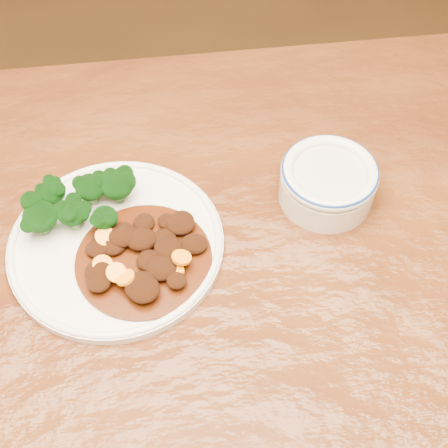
{
  "coord_description": "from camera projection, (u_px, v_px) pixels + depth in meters",
  "views": [
    {
      "loc": [
        0.01,
        -0.36,
        1.39
      ],
      "look_at": [
        0.04,
        0.1,
        0.77
      ],
      "focal_mm": 50.0,
      "sensor_mm": 36.0,
      "label": 1
    }
  ],
  "objects": [
    {
      "name": "dining_table",
      "position": [
        200.0,
        334.0,
        0.79
      ],
      "size": [
        1.56,
        1.0,
        0.75
      ],
      "rotation": [
        0.0,
        0.0,
        0.07
      ],
      "color": "#5C3010",
      "rests_on": "ground"
    },
    {
      "name": "dip_bowl",
      "position": [
        328.0,
        181.0,
        0.79
      ],
      "size": [
        0.12,
        0.12,
        0.06
      ],
      "rotation": [
        0.0,
        0.0,
        0.14
      ],
      "color": "silver",
      "rests_on": "dining_table"
    },
    {
      "name": "dinner_plate",
      "position": [
        116.0,
        243.0,
        0.76
      ],
      "size": [
        0.26,
        0.26,
        0.02
      ],
      "rotation": [
        0.0,
        0.0,
        0.39
      ],
      "color": "white",
      "rests_on": "dining_table"
    },
    {
      "name": "mince_stew",
      "position": [
        144.0,
        253.0,
        0.74
      ],
      "size": [
        0.16,
        0.16,
        0.03
      ],
      "color": "#451807",
      "rests_on": "dinner_plate"
    },
    {
      "name": "broccoli_florets",
      "position": [
        79.0,
        202.0,
        0.76
      ],
      "size": [
        0.13,
        0.09,
        0.05
      ],
      "color": "#64994F",
      "rests_on": "dinner_plate"
    }
  ]
}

